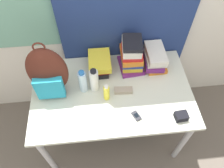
# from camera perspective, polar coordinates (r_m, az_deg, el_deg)

# --- Properties ---
(ground_plane) EXTENTS (12.00, 12.00, 0.00)m
(ground_plane) POSITION_cam_1_polar(r_m,az_deg,el_deg) (2.34, 1.07, -20.82)
(ground_plane) COLOR #665B51
(wall_back) EXTENTS (6.00, 0.06, 2.50)m
(wall_back) POSITION_cam_1_polar(r_m,az_deg,el_deg) (1.81, -1.83, 20.16)
(wall_back) COLOR silver
(wall_back) RESTS_ON ground_plane
(curtain_blue) EXTENTS (1.13, 0.04, 2.50)m
(curtain_blue) POSITION_cam_1_polar(r_m,az_deg,el_deg) (1.79, 4.11, 19.44)
(curtain_blue) COLOR navy
(curtain_blue) RESTS_ON ground_plane
(desk) EXTENTS (1.32, 0.81, 0.76)m
(desk) POSITION_cam_1_polar(r_m,az_deg,el_deg) (1.88, -0.00, -3.31)
(desk) COLOR beige
(desk) RESTS_ON ground_plane
(backpack) EXTENTS (0.30, 0.19, 0.53)m
(backpack) POSITION_cam_1_polar(r_m,az_deg,el_deg) (1.71, -16.39, 2.75)
(backpack) COLOR #512319
(backpack) RESTS_ON desk
(book_stack_left) EXTENTS (0.19, 0.26, 0.13)m
(book_stack_left) POSITION_cam_1_polar(r_m,az_deg,el_deg) (1.91, -3.39, 5.35)
(book_stack_left) COLOR black
(book_stack_left) RESTS_ON desk
(book_stack_center) EXTENTS (0.22, 0.27, 0.30)m
(book_stack_center) POSITION_cam_1_polar(r_m,az_deg,el_deg) (1.88, 5.11, 7.55)
(book_stack_center) COLOR #6B2370
(book_stack_center) RESTS_ON desk
(book_stack_right) EXTENTS (0.20, 0.29, 0.17)m
(book_stack_right) POSITION_cam_1_polar(r_m,az_deg,el_deg) (1.97, 11.13, 6.68)
(book_stack_right) COLOR orange
(book_stack_right) RESTS_ON desk
(water_bottle) EXTENTS (0.07, 0.07, 0.23)m
(water_bottle) POSITION_cam_1_polar(r_m,az_deg,el_deg) (1.75, -7.62, 0.65)
(water_bottle) COLOR silver
(water_bottle) RESTS_ON desk
(sports_bottle) EXTENTS (0.07, 0.07, 0.24)m
(sports_bottle) POSITION_cam_1_polar(r_m,az_deg,el_deg) (1.74, -4.67, 0.96)
(sports_bottle) COLOR white
(sports_bottle) RESTS_ON desk
(sunscreen_bottle) EXTENTS (0.05, 0.05, 0.17)m
(sunscreen_bottle) POSITION_cam_1_polar(r_m,az_deg,el_deg) (1.71, -1.43, -2.24)
(sunscreen_bottle) COLOR yellow
(sunscreen_bottle) RESTS_ON desk
(cell_phone) EXTENTS (0.08, 0.09, 0.02)m
(cell_phone) POSITION_cam_1_polar(r_m,az_deg,el_deg) (1.70, 6.36, -8.26)
(cell_phone) COLOR #2D2D33
(cell_phone) RESTS_ON desk
(sunglasses_case) EXTENTS (0.15, 0.07, 0.04)m
(sunglasses_case) POSITION_cam_1_polar(r_m,az_deg,el_deg) (1.80, 2.99, -1.67)
(sunglasses_case) COLOR gray
(sunglasses_case) RESTS_ON desk
(camera_pouch) EXTENTS (0.10, 0.08, 0.06)m
(camera_pouch) POSITION_cam_1_polar(r_m,az_deg,el_deg) (1.74, 17.63, -8.02)
(camera_pouch) COLOR black
(camera_pouch) RESTS_ON desk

